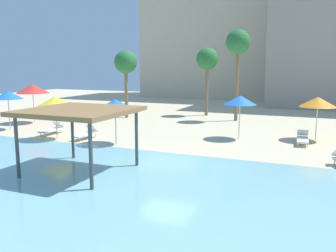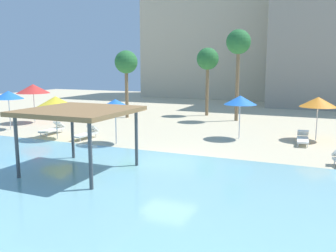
{
  "view_description": "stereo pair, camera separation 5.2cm",
  "coord_description": "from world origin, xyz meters",
  "px_view_note": "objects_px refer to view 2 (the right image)",
  "views": [
    {
      "loc": [
        6.43,
        -14.89,
        4.35
      ],
      "look_at": [
        -0.77,
        2.0,
        1.3
      ],
      "focal_mm": 38.96,
      "sensor_mm": 36.0,
      "label": 1
    },
    {
      "loc": [
        6.47,
        -14.86,
        4.35
      ],
      "look_at": [
        -0.77,
        2.0,
        1.3
      ],
      "focal_mm": 38.96,
      "sensor_mm": 36.0,
      "label": 2
    }
  ],
  "objects_px": {
    "lounge_chair_3": "(303,138)",
    "palm_tree_1": "(238,44)",
    "palm_tree_2": "(126,63)",
    "lounge_chair_0": "(87,133)",
    "beach_umbrella_yellow_0": "(56,102)",
    "beach_umbrella_red_2": "(33,89)",
    "palm_tree_0": "(208,60)",
    "beach_umbrella_blue_1": "(240,100)",
    "lounge_chair_2": "(53,129)",
    "beach_umbrella_orange_3": "(318,102)",
    "beach_umbrella_blue_5": "(8,95)",
    "beach_umbrella_blue_4": "(115,104)",
    "shade_pavilion": "(79,113)"
  },
  "relations": [
    {
      "from": "beach_umbrella_blue_1",
      "to": "lounge_chair_2",
      "type": "relative_size",
      "value": 1.37
    },
    {
      "from": "beach_umbrella_blue_1",
      "to": "palm_tree_0",
      "type": "xyz_separation_m",
      "value": [
        -4.89,
        9.21,
        2.47
      ]
    },
    {
      "from": "palm_tree_0",
      "to": "palm_tree_2",
      "type": "height_order",
      "value": "palm_tree_0"
    },
    {
      "from": "lounge_chair_2",
      "to": "palm_tree_2",
      "type": "relative_size",
      "value": 0.34
    },
    {
      "from": "beach_umbrella_blue_1",
      "to": "beach_umbrella_blue_4",
      "type": "distance_m",
      "value": 7.36
    },
    {
      "from": "beach_umbrella_red_2",
      "to": "lounge_chair_0",
      "type": "height_order",
      "value": "beach_umbrella_red_2"
    },
    {
      "from": "beach_umbrella_red_2",
      "to": "lounge_chair_0",
      "type": "distance_m",
      "value": 8.46
    },
    {
      "from": "lounge_chair_2",
      "to": "lounge_chair_3",
      "type": "height_order",
      "value": "same"
    },
    {
      "from": "palm_tree_0",
      "to": "beach_umbrella_red_2",
      "type": "bearing_deg",
      "value": -139.59
    },
    {
      "from": "beach_umbrella_orange_3",
      "to": "lounge_chair_2",
      "type": "relative_size",
      "value": 1.35
    },
    {
      "from": "beach_umbrella_blue_1",
      "to": "beach_umbrella_red_2",
      "type": "relative_size",
      "value": 0.88
    },
    {
      "from": "shade_pavilion",
      "to": "lounge_chair_3",
      "type": "height_order",
      "value": "shade_pavilion"
    },
    {
      "from": "shade_pavilion",
      "to": "beach_umbrella_red_2",
      "type": "relative_size",
      "value": 1.38
    },
    {
      "from": "beach_umbrella_yellow_0",
      "to": "lounge_chair_2",
      "type": "bearing_deg",
      "value": 137.19
    },
    {
      "from": "shade_pavilion",
      "to": "palm_tree_1",
      "type": "distance_m",
      "value": 17.25
    },
    {
      "from": "palm_tree_1",
      "to": "lounge_chair_0",
      "type": "bearing_deg",
      "value": -121.78
    },
    {
      "from": "beach_umbrella_blue_1",
      "to": "palm_tree_2",
      "type": "relative_size",
      "value": 0.46
    },
    {
      "from": "beach_umbrella_blue_1",
      "to": "palm_tree_1",
      "type": "xyz_separation_m",
      "value": [
        -1.8,
        7.13,
        3.64
      ]
    },
    {
      "from": "beach_umbrella_red_2",
      "to": "beach_umbrella_blue_5",
      "type": "xyz_separation_m",
      "value": [
        0.69,
        -3.05,
        -0.23
      ]
    },
    {
      "from": "beach_umbrella_yellow_0",
      "to": "lounge_chair_2",
      "type": "xyz_separation_m",
      "value": [
        -1.4,
        1.3,
        -1.93
      ]
    },
    {
      "from": "lounge_chair_3",
      "to": "beach_umbrella_red_2",
      "type": "bearing_deg",
      "value": -93.9
    },
    {
      "from": "beach_umbrella_blue_4",
      "to": "beach_umbrella_yellow_0",
      "type": "bearing_deg",
      "value": -176.36
    },
    {
      "from": "lounge_chair_0",
      "to": "palm_tree_0",
      "type": "bearing_deg",
      "value": 168.62
    },
    {
      "from": "shade_pavilion",
      "to": "beach_umbrella_blue_1",
      "type": "xyz_separation_m",
      "value": [
        4.47,
        9.54,
        -0.14
      ]
    },
    {
      "from": "beach_umbrella_red_2",
      "to": "beach_umbrella_blue_4",
      "type": "bearing_deg",
      "value": -23.06
    },
    {
      "from": "lounge_chair_2",
      "to": "palm_tree_1",
      "type": "xyz_separation_m",
      "value": [
        9.55,
        10.31,
        5.63
      ]
    },
    {
      "from": "beach_umbrella_blue_4",
      "to": "lounge_chair_3",
      "type": "distance_m",
      "value": 10.64
    },
    {
      "from": "beach_umbrella_blue_1",
      "to": "palm_tree_2",
      "type": "xyz_separation_m",
      "value": [
        -10.7,
        5.25,
        2.2
      ]
    },
    {
      "from": "lounge_chair_3",
      "to": "palm_tree_1",
      "type": "xyz_separation_m",
      "value": [
        -5.41,
        7.25,
        5.63
      ]
    },
    {
      "from": "beach_umbrella_blue_5",
      "to": "lounge_chair_2",
      "type": "height_order",
      "value": "beach_umbrella_blue_5"
    },
    {
      "from": "palm_tree_0",
      "to": "beach_umbrella_blue_1",
      "type": "bearing_deg",
      "value": -62.01
    },
    {
      "from": "beach_umbrella_blue_5",
      "to": "beach_umbrella_yellow_0",
      "type": "bearing_deg",
      "value": -14.77
    },
    {
      "from": "beach_umbrella_blue_1",
      "to": "beach_umbrella_blue_4",
      "type": "height_order",
      "value": "beach_umbrella_blue_1"
    },
    {
      "from": "beach_umbrella_yellow_0",
      "to": "beach_umbrella_blue_4",
      "type": "bearing_deg",
      "value": 3.64
    },
    {
      "from": "lounge_chair_3",
      "to": "palm_tree_2",
      "type": "height_order",
      "value": "palm_tree_2"
    },
    {
      "from": "palm_tree_2",
      "to": "beach_umbrella_orange_3",
      "type": "bearing_deg",
      "value": -14.68
    },
    {
      "from": "beach_umbrella_blue_4",
      "to": "beach_umbrella_blue_5",
      "type": "distance_m",
      "value": 9.15
    },
    {
      "from": "beach_umbrella_blue_1",
      "to": "beach_umbrella_orange_3",
      "type": "distance_m",
      "value": 4.47
    },
    {
      "from": "beach_umbrella_orange_3",
      "to": "beach_umbrella_blue_4",
      "type": "xyz_separation_m",
      "value": [
        -10.28,
        -5.56,
        -0.03
      ]
    },
    {
      "from": "palm_tree_2",
      "to": "lounge_chair_0",
      "type": "bearing_deg",
      "value": -75.75
    },
    {
      "from": "beach_umbrella_red_2",
      "to": "lounge_chair_3",
      "type": "bearing_deg",
      "value": -0.14
    },
    {
      "from": "palm_tree_2",
      "to": "beach_umbrella_blue_5",
      "type": "bearing_deg",
      "value": -117.71
    },
    {
      "from": "beach_umbrella_blue_5",
      "to": "shade_pavilion",
      "type": "bearing_deg",
      "value": -31.16
    },
    {
      "from": "beach_umbrella_yellow_0",
      "to": "lounge_chair_3",
      "type": "xyz_separation_m",
      "value": [
        13.56,
        4.36,
        -1.93
      ]
    },
    {
      "from": "beach_umbrella_orange_3",
      "to": "lounge_chair_3",
      "type": "xyz_separation_m",
      "value": [
        -0.65,
        -1.45,
        -1.93
      ]
    },
    {
      "from": "beach_umbrella_yellow_0",
      "to": "beach_umbrella_red_2",
      "type": "bearing_deg",
      "value": 142.95
    },
    {
      "from": "beach_umbrella_yellow_0",
      "to": "palm_tree_1",
      "type": "height_order",
      "value": "palm_tree_1"
    },
    {
      "from": "beach_umbrella_yellow_0",
      "to": "lounge_chair_2",
      "type": "relative_size",
      "value": 1.35
    },
    {
      "from": "beach_umbrella_blue_4",
      "to": "shade_pavilion",
      "type": "bearing_deg",
      "value": -73.8
    },
    {
      "from": "beach_umbrella_blue_5",
      "to": "palm_tree_1",
      "type": "bearing_deg",
      "value": 37.63
    }
  ]
}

